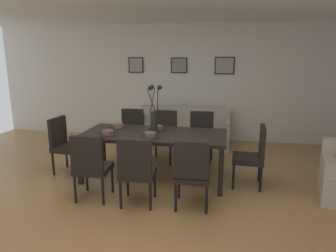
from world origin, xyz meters
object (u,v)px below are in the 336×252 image
at_px(dining_chair_near_left, 91,164).
at_px(sofa, 183,132).
at_px(dining_chair_mid_left, 192,171).
at_px(dining_chair_far_right, 164,133).
at_px(bowl_near_left, 108,132).
at_px(dining_table, 154,137).
at_px(framed_picture_left, 136,65).
at_px(bowl_near_right, 118,125).
at_px(dining_chair_near_right, 131,131).
at_px(dining_chair_head_east, 253,153).
at_px(bowl_far_left, 150,134).
at_px(framed_picture_right, 225,66).
at_px(dining_chair_head_west, 65,142).
at_px(dining_chair_mid_right, 201,135).
at_px(dining_chair_far_left, 137,168).
at_px(framed_picture_center, 179,65).
at_px(bowl_far_right, 157,127).
at_px(centerpiece_vase, 154,115).

distance_m(dining_chair_near_left, sofa, 2.94).
bearing_deg(dining_chair_mid_left, dining_chair_far_right, 112.17).
distance_m(dining_chair_near_left, bowl_near_left, 0.72).
relative_size(dining_table, framed_picture_left, 6.22).
distance_m(dining_chair_near_left, bowl_near_right, 1.15).
xyz_separation_m(dining_chair_near_right, framed_picture_left, (-0.35, 1.57, 1.18)).
xyz_separation_m(dining_table, sofa, (0.18, 1.93, -0.40)).
height_order(dining_chair_near_left, dining_chair_mid_left, same).
distance_m(dining_chair_head_east, bowl_far_left, 1.53).
bearing_deg(bowl_near_left, framed_picture_right, 58.26).
height_order(dining_table, dining_chair_far_right, dining_chair_far_right).
bearing_deg(dining_chair_head_west, dining_chair_mid_right, 22.52).
xyz_separation_m(dining_chair_far_left, bowl_far_left, (0.01, 0.70, 0.27)).
xyz_separation_m(dining_chair_far_left, framed_picture_center, (0.01, 3.40, 1.18)).
relative_size(bowl_near_right, bowl_far_left, 1.00).
relative_size(dining_chair_near_right, dining_chair_far_right, 1.00).
bearing_deg(dining_chair_near_left, dining_chair_far_right, 70.69).
height_order(dining_chair_mid_right, bowl_near_left, dining_chair_mid_right).
relative_size(bowl_near_left, bowl_near_right, 1.00).
distance_m(dining_chair_mid_left, framed_picture_right, 3.57).
relative_size(dining_chair_mid_left, bowl_near_right, 5.41).
relative_size(dining_chair_mid_right, bowl_far_left, 5.41).
height_order(dining_chair_mid_right, framed_picture_right, framed_picture_right).
distance_m(dining_chair_mid_right, framed_picture_left, 2.58).
bearing_deg(dining_chair_mid_left, sofa, 100.34).
bearing_deg(dining_chair_near_right, dining_chair_mid_right, -0.52).
distance_m(dining_chair_head_west, framed_picture_right, 3.73).
relative_size(bowl_near_right, framed_picture_center, 0.46).
height_order(dining_chair_mid_left, bowl_far_right, dining_chair_mid_left).
bearing_deg(sofa, framed_picture_left, 155.21).
distance_m(bowl_far_left, framed_picture_center, 2.85).
bearing_deg(dining_chair_far_left, dining_chair_head_east, 31.02).
relative_size(dining_chair_mid_left, bowl_far_left, 5.41).
distance_m(dining_chair_head_east, bowl_far_right, 1.54).
distance_m(dining_chair_mid_left, framed_picture_left, 3.94).
height_order(dining_chair_far_right, framed_picture_center, framed_picture_center).
height_order(dining_chair_far_right, dining_chair_head_west, same).
relative_size(centerpiece_vase, framed_picture_right, 1.72).
bearing_deg(framed_picture_left, bowl_near_left, -82.62).
relative_size(dining_chair_mid_right, bowl_far_right, 5.41).
xyz_separation_m(bowl_near_left, bowl_far_right, (0.66, 0.45, 0.00)).
relative_size(dining_table, dining_chair_near_right, 2.39).
height_order(bowl_near_left, framed_picture_center, framed_picture_center).
height_order(dining_chair_near_left, dining_chair_head_east, same).
xyz_separation_m(bowl_far_right, framed_picture_center, (0.00, 2.25, 0.91)).
height_order(dining_chair_far_right, bowl_near_right, dining_chair_far_right).
bearing_deg(framed_picture_right, dining_chair_mid_right, -102.78).
distance_m(dining_chair_near_left, dining_chair_mid_left, 1.33).
xyz_separation_m(bowl_near_right, framed_picture_right, (1.67, 2.25, 0.91)).
distance_m(dining_chair_near_left, bowl_far_right, 1.32).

